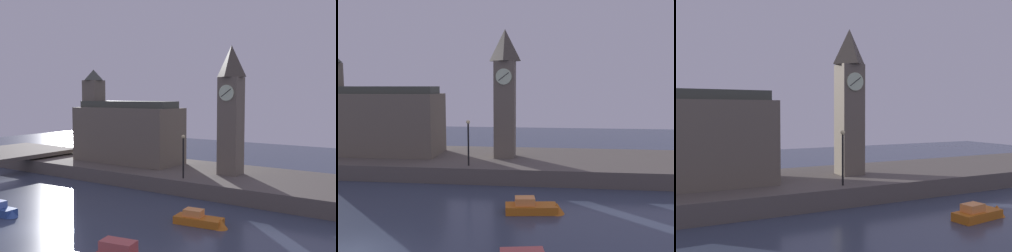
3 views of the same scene
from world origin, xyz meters
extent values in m
cube|color=#5B544C|center=(0.00, 20.00, 0.75)|extent=(70.00, 12.00, 1.50)
cube|color=#6B6051|center=(6.28, 19.85, 6.51)|extent=(2.12, 2.12, 10.02)
cylinder|color=beige|center=(6.28, 18.73, 9.92)|extent=(1.61, 0.12, 1.61)
cube|color=black|center=(6.28, 18.66, 9.92)|extent=(1.07, 0.04, 0.82)
pyramid|color=#4A4339|center=(6.28, 19.85, 13.14)|extent=(2.33, 2.33, 3.24)
cube|color=#6B6051|center=(-7.70, 20.23, 4.82)|extent=(13.43, 5.54, 6.64)
cube|color=#42473D|center=(-7.70, 20.23, 8.54)|extent=(12.76, 3.32, 0.80)
cylinder|color=black|center=(3.36, 15.31, 3.48)|extent=(0.16, 0.16, 3.96)
sphere|color=#F2E099|center=(3.36, 15.31, 5.64)|extent=(0.36, 0.36, 0.36)
cube|color=orange|center=(9.61, 7.49, 0.29)|extent=(3.80, 1.88, 0.58)
cube|color=#FF9947|center=(9.17, 7.49, 0.84)|extent=(1.52, 1.17, 0.53)
cone|color=orange|center=(11.43, 7.49, 0.32)|extent=(1.45, 1.45, 0.91)
camera|label=1|loc=(24.91, -19.32, 9.78)|focal=44.75mm
camera|label=2|loc=(10.64, -17.16, 8.97)|focal=38.21mm
camera|label=3|loc=(-9.90, -11.43, 7.25)|focal=41.18mm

